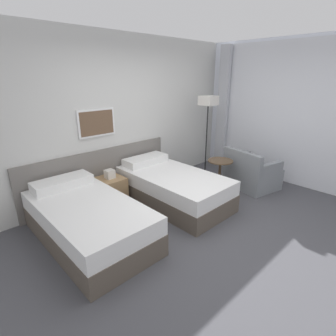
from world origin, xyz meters
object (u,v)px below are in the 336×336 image
at_px(armchair, 251,174).
at_px(bed_near_window, 172,187).
at_px(bed_near_door, 88,220).
at_px(side_table, 220,169).
at_px(floor_lamp, 208,107).
at_px(nightstand, 111,190).

bearing_deg(armchair, bed_near_window, 81.39).
height_order(bed_near_door, side_table, bed_near_door).
relative_size(bed_near_door, bed_near_window, 1.00).
height_order(floor_lamp, side_table, floor_lamp).
bearing_deg(armchair, side_table, 73.43).
distance_m(nightstand, floor_lamp, 2.50).
relative_size(floor_lamp, armchair, 1.66).
xyz_separation_m(nightstand, floor_lamp, (2.17, -0.25, 1.20)).
distance_m(bed_near_door, bed_near_window, 1.53).
relative_size(nightstand, floor_lamp, 0.35).
bearing_deg(bed_near_door, side_table, -6.04).
bearing_deg(bed_near_window, bed_near_door, 180.00).
height_order(bed_near_window, floor_lamp, floor_lamp).
bearing_deg(armchair, floor_lamp, 19.38).
relative_size(bed_near_door, floor_lamp, 1.15).
xyz_separation_m(side_table, armchair, (0.58, -0.31, -0.16)).
bearing_deg(bed_near_door, floor_lamp, 8.22).
bearing_deg(bed_near_window, floor_lamp, 16.79).
relative_size(side_table, armchair, 0.59).
distance_m(nightstand, armchair, 2.62).
distance_m(bed_near_door, nightstand, 1.02).
relative_size(floor_lamp, side_table, 2.82).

